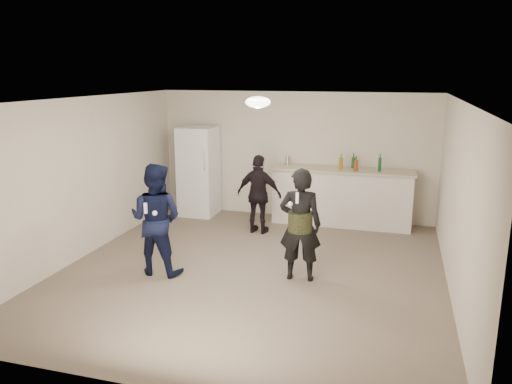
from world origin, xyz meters
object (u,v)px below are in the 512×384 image
(shaker, at_px, (287,160))
(spectator, at_px, (259,194))
(man, at_px, (156,219))
(counter, at_px, (341,198))
(fridge, at_px, (199,171))
(woman, at_px, (300,225))

(shaker, height_order, spectator, spectator)
(man, bearing_deg, counter, -126.34)
(man, distance_m, spectator, 2.38)
(fridge, height_order, spectator, fridge)
(counter, height_order, spectator, spectator)
(shaker, height_order, woman, woman)
(woman, xyz_separation_m, spectator, (-1.11, 1.86, -0.08))
(counter, bearing_deg, man, -126.44)
(fridge, relative_size, spectator, 1.25)
(fridge, relative_size, shaker, 10.59)
(shaker, bearing_deg, woman, -74.09)
(counter, bearing_deg, woman, -95.37)
(man, xyz_separation_m, spectator, (0.93, 2.19, -0.09))
(counter, xyz_separation_m, fridge, (-2.89, -0.07, 0.38))
(fridge, xyz_separation_m, spectator, (1.52, -0.85, -0.18))
(shaker, xyz_separation_m, man, (-1.21, -3.27, -0.36))
(fridge, xyz_separation_m, shaker, (1.80, 0.22, 0.28))
(shaker, distance_m, man, 3.50)
(woman, bearing_deg, counter, -100.95)
(spectator, bearing_deg, man, 73.50)
(fridge, bearing_deg, woman, -45.84)
(counter, distance_m, spectator, 1.67)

